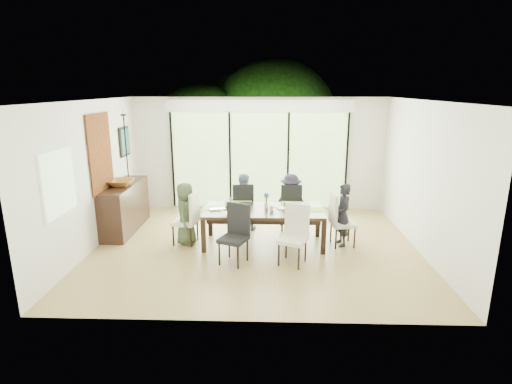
{
  "coord_description": "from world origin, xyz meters",
  "views": [
    {
      "loc": [
        0.24,
        -7.03,
        2.92
      ],
      "look_at": [
        0.0,
        0.25,
        1.0
      ],
      "focal_mm": 28.0,
      "sensor_mm": 36.0,
      "label": 1
    }
  ],
  "objects_px": {
    "chair_right_end": "(343,219)",
    "bowl": "(121,183)",
    "chair_near_left": "(233,235)",
    "person_far_right": "(291,202)",
    "chair_near_right": "(293,235)",
    "person_right_end": "(343,215)",
    "laptop": "(218,210)",
    "chair_far_right": "(290,206)",
    "person_far_left": "(243,202)",
    "cup_b": "(272,209)",
    "chair_left_end": "(185,218)",
    "cup_a": "(227,204)",
    "person_left_end": "(186,213)",
    "vase": "(266,206)",
    "cup_c": "(306,206)",
    "table_top": "(264,211)",
    "chair_far_left": "(243,205)",
    "sideboard": "(125,207)"
  },
  "relations": [
    {
      "from": "chair_right_end",
      "to": "person_left_end",
      "type": "height_order",
      "value": "person_left_end"
    },
    {
      "from": "person_far_right",
      "to": "chair_far_left",
      "type": "bearing_deg",
      "value": -0.97
    },
    {
      "from": "person_far_right",
      "to": "bowl",
      "type": "height_order",
      "value": "person_far_right"
    },
    {
      "from": "sideboard",
      "to": "person_far_left",
      "type": "bearing_deg",
      "value": 2.81
    },
    {
      "from": "bowl",
      "to": "cup_a",
      "type": "bearing_deg",
      "value": -11.75
    },
    {
      "from": "cup_c",
      "to": "cup_b",
      "type": "bearing_deg",
      "value": -162.9
    },
    {
      "from": "chair_far_left",
      "to": "person_far_left",
      "type": "bearing_deg",
      "value": 83.18
    },
    {
      "from": "chair_far_right",
      "to": "vase",
      "type": "relative_size",
      "value": 9.17
    },
    {
      "from": "bowl",
      "to": "table_top",
      "type": "bearing_deg",
      "value": -11.84
    },
    {
      "from": "person_right_end",
      "to": "person_far_left",
      "type": "height_order",
      "value": "same"
    },
    {
      "from": "chair_right_end",
      "to": "cup_c",
      "type": "relative_size",
      "value": 8.87
    },
    {
      "from": "chair_far_left",
      "to": "cup_a",
      "type": "xyz_separation_m",
      "value": [
        -0.25,
        -0.7,
        0.23
      ]
    },
    {
      "from": "cup_a",
      "to": "vase",
      "type": "bearing_deg",
      "value": -7.59
    },
    {
      "from": "table_top",
      "to": "cup_b",
      "type": "xyz_separation_m",
      "value": [
        0.15,
        -0.1,
        0.07
      ]
    },
    {
      "from": "chair_far_right",
      "to": "cup_a",
      "type": "bearing_deg",
      "value": 27.91
    },
    {
      "from": "chair_left_end",
      "to": "bowl",
      "type": "relative_size",
      "value": 1.97
    },
    {
      "from": "bowl",
      "to": "chair_left_end",
      "type": "bearing_deg",
      "value": -23.4
    },
    {
      "from": "chair_far_left",
      "to": "person_right_end",
      "type": "height_order",
      "value": "person_right_end"
    },
    {
      "from": "person_left_end",
      "to": "person_right_end",
      "type": "bearing_deg",
      "value": -85.25
    },
    {
      "from": "table_top",
      "to": "cup_a",
      "type": "bearing_deg",
      "value": 167.91
    },
    {
      "from": "cup_b",
      "to": "bowl",
      "type": "bearing_deg",
      "value": 166.94
    },
    {
      "from": "chair_right_end",
      "to": "laptop",
      "type": "height_order",
      "value": "chair_right_end"
    },
    {
      "from": "chair_far_right",
      "to": "person_left_end",
      "type": "xyz_separation_m",
      "value": [
        -2.03,
        -0.85,
        0.09
      ]
    },
    {
      "from": "chair_near_right",
      "to": "person_right_end",
      "type": "relative_size",
      "value": 0.85
    },
    {
      "from": "chair_right_end",
      "to": "bowl",
      "type": "distance_m",
      "value": 4.48
    },
    {
      "from": "person_left_end",
      "to": "laptop",
      "type": "xyz_separation_m",
      "value": [
        0.63,
        -0.1,
        0.11
      ]
    },
    {
      "from": "person_far_right",
      "to": "cup_c",
      "type": "xyz_separation_m",
      "value": [
        0.25,
        -0.73,
        0.14
      ]
    },
    {
      "from": "table_top",
      "to": "chair_near_left",
      "type": "distance_m",
      "value": 1.02
    },
    {
      "from": "chair_near_right",
      "to": "laptop",
      "type": "relative_size",
      "value": 3.33
    },
    {
      "from": "chair_right_end",
      "to": "chair_far_left",
      "type": "height_order",
      "value": "same"
    },
    {
      "from": "chair_near_left",
      "to": "person_far_right",
      "type": "relative_size",
      "value": 0.85
    },
    {
      "from": "person_left_end",
      "to": "vase",
      "type": "xyz_separation_m",
      "value": [
        1.53,
        0.05,
        0.15
      ]
    },
    {
      "from": "chair_far_right",
      "to": "person_far_left",
      "type": "distance_m",
      "value": 1.0
    },
    {
      "from": "person_left_end",
      "to": "vase",
      "type": "bearing_deg",
      "value": -83.38
    },
    {
      "from": "person_right_end",
      "to": "sideboard",
      "type": "height_order",
      "value": "person_right_end"
    },
    {
      "from": "laptop",
      "to": "sideboard",
      "type": "distance_m",
      "value": 2.22
    },
    {
      "from": "vase",
      "to": "bowl",
      "type": "bearing_deg",
      "value": 169.29
    },
    {
      "from": "laptop",
      "to": "bowl",
      "type": "relative_size",
      "value": 0.59
    },
    {
      "from": "chair_left_end",
      "to": "laptop",
      "type": "relative_size",
      "value": 3.33
    },
    {
      "from": "chair_right_end",
      "to": "chair_far_right",
      "type": "relative_size",
      "value": 1.0
    },
    {
      "from": "cup_b",
      "to": "bowl",
      "type": "distance_m",
      "value": 3.15
    },
    {
      "from": "chair_left_end",
      "to": "person_right_end",
      "type": "xyz_separation_m",
      "value": [
        2.98,
        0.0,
        0.09
      ]
    },
    {
      "from": "chair_right_end",
      "to": "chair_far_right",
      "type": "height_order",
      "value": "same"
    },
    {
      "from": "chair_near_right",
      "to": "person_far_right",
      "type": "xyz_separation_m",
      "value": [
        0.05,
        1.7,
        0.09
      ]
    },
    {
      "from": "chair_left_end",
      "to": "cup_c",
      "type": "xyz_separation_m",
      "value": [
        2.3,
        0.1,
        0.23
      ]
    },
    {
      "from": "chair_right_end",
      "to": "vase",
      "type": "height_order",
      "value": "chair_right_end"
    },
    {
      "from": "person_far_left",
      "to": "laptop",
      "type": "xyz_separation_m",
      "value": [
        -0.4,
        -0.93,
        0.11
      ]
    },
    {
      "from": "laptop",
      "to": "cup_c",
      "type": "xyz_separation_m",
      "value": [
        1.65,
        0.2,
        0.03
      ]
    },
    {
      "from": "chair_near_right",
      "to": "cup_b",
      "type": "xyz_separation_m",
      "value": [
        -0.35,
        0.77,
        0.23
      ]
    },
    {
      "from": "person_far_left",
      "to": "cup_b",
      "type": "xyz_separation_m",
      "value": [
        0.6,
        -0.93,
        0.14
      ]
    }
  ]
}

